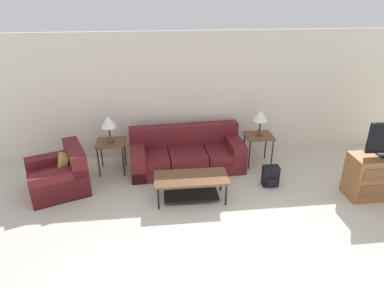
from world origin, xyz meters
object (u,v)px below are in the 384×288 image
(side_table_right, at_px, (259,138))
(side_table_left, at_px, (111,145))
(backpack, at_px, (271,176))
(coffee_table, at_px, (191,183))
(table_lamp_left, at_px, (108,122))
(tv_console, at_px, (381,176))
(armchair, at_px, (60,176))
(couch, at_px, (186,154))
(table_lamp_right, at_px, (261,116))

(side_table_right, bearing_deg, side_table_left, 180.00)
(backpack, bearing_deg, coffee_table, -169.04)
(side_table_right, bearing_deg, table_lamp_left, 180.00)
(backpack, bearing_deg, tv_console, -16.13)
(armchair, relative_size, side_table_left, 1.93)
(tv_console, bearing_deg, couch, 157.05)
(side_table_right, relative_size, backpack, 1.63)
(side_table_left, xyz_separation_m, table_lamp_right, (2.94, 0.00, 0.47))
(coffee_table, distance_m, side_table_right, 1.92)
(table_lamp_left, height_order, backpack, table_lamp_left)
(armchair, relative_size, table_lamp_right, 2.33)
(armchair, bearing_deg, tv_console, -8.14)
(side_table_left, xyz_separation_m, backpack, (2.93, -0.88, -0.38))
(table_lamp_right, bearing_deg, side_table_right, 0.00)
(side_table_right, bearing_deg, coffee_table, -142.22)
(coffee_table, xyz_separation_m, side_table_right, (1.51, 1.17, 0.24))
(couch, relative_size, armchair, 1.84)
(side_table_left, xyz_separation_m, table_lamp_left, (-0.00, 0.00, 0.47))
(table_lamp_left, relative_size, tv_console, 0.46)
(side_table_right, height_order, table_lamp_right, table_lamp_right)
(side_table_left, height_order, table_lamp_left, table_lamp_left)
(coffee_table, distance_m, table_lamp_left, 1.98)
(table_lamp_left, height_order, tv_console, table_lamp_left)
(side_table_left, bearing_deg, table_lamp_left, 180.00)
(coffee_table, bearing_deg, table_lamp_right, 37.78)
(table_lamp_right, bearing_deg, table_lamp_left, 180.00)
(side_table_right, relative_size, tv_console, 0.56)
(table_lamp_right, height_order, tv_console, table_lamp_right)
(table_lamp_right, distance_m, tv_console, 2.35)
(couch, bearing_deg, coffee_table, -91.68)
(table_lamp_left, xyz_separation_m, tv_console, (4.71, -1.39, -0.66))
(side_table_right, height_order, table_lamp_left, table_lamp_left)
(table_lamp_right, bearing_deg, backpack, -90.31)
(couch, xyz_separation_m, coffee_table, (-0.03, -1.15, 0.04))
(side_table_right, height_order, tv_console, tv_console)
(side_table_left, height_order, table_lamp_right, table_lamp_right)
(side_table_right, xyz_separation_m, table_lamp_right, (0.00, 0.00, 0.47))
(side_table_right, bearing_deg, armchair, -171.11)
(couch, xyz_separation_m, table_lamp_left, (-1.47, 0.02, 0.75))
(couch, height_order, table_lamp_left, table_lamp_left)
(armchair, bearing_deg, table_lamp_right, 8.89)
(couch, relative_size, tv_console, 1.99)
(armchair, relative_size, side_table_right, 1.93)
(couch, height_order, table_lamp_right, table_lamp_right)
(coffee_table, height_order, table_lamp_right, table_lamp_right)
(armchair, relative_size, tv_console, 1.08)
(couch, xyz_separation_m, armchair, (-2.32, -0.58, -0.01))
(side_table_left, bearing_deg, tv_console, -16.44)
(couch, height_order, tv_console, couch)
(table_lamp_left, distance_m, backpack, 3.18)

